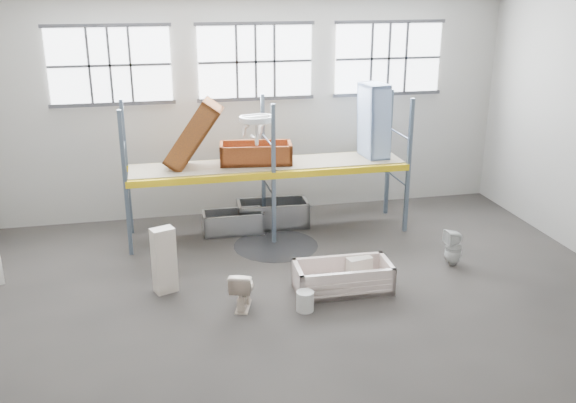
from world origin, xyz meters
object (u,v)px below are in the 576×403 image
object	(u,v)px
blue_tub_upright	(374,121)
bathtub_beige	(343,277)
steel_tub_left	(233,222)
toilet_beige	(242,288)
rust_tub_flat	(256,153)
steel_tub_right	(273,214)
bucket	(305,301)
cistern_tall	(164,260)
toilet_white	(453,248)

from	to	relation	value
blue_tub_upright	bathtub_beige	bearing A→B (deg)	-117.33
blue_tub_upright	steel_tub_left	bearing A→B (deg)	178.62
toilet_beige	rust_tub_flat	distance (m)	3.79
steel_tub_left	steel_tub_right	world-z (taller)	steel_tub_right
steel_tub_left	blue_tub_upright	world-z (taller)	blue_tub_upright
steel_tub_left	bucket	xyz separation A→B (m)	(0.72, -3.81, -0.07)
bathtub_beige	steel_tub_right	distance (m)	3.48
cistern_tall	steel_tub_left	distance (m)	3.05
bathtub_beige	bucket	distance (m)	1.05
bathtub_beige	bucket	bearing A→B (deg)	-142.94
cistern_tall	bucket	distance (m)	2.64
steel_tub_right	bucket	bearing A→B (deg)	-93.28
toilet_beige	bucket	xyz separation A→B (m)	(1.02, -0.35, -0.18)
toilet_beige	steel_tub_left	xyz separation A→B (m)	(0.30, 3.46, -0.11)
rust_tub_flat	steel_tub_left	bearing A→B (deg)	172.67
bathtub_beige	cistern_tall	bearing A→B (deg)	170.52
toilet_beige	cistern_tall	world-z (taller)	cistern_tall
bathtub_beige	toilet_beige	xyz separation A→B (m)	(-1.87, -0.25, 0.09)
toilet_beige	bucket	world-z (taller)	toilet_beige
cistern_tall	toilet_white	world-z (taller)	cistern_tall
steel_tub_right	cistern_tall	bearing A→B (deg)	-132.08
toilet_beige	rust_tub_flat	bearing A→B (deg)	-86.13
steel_tub_left	rust_tub_flat	bearing A→B (deg)	-7.33
bathtub_beige	cistern_tall	world-z (taller)	cistern_tall
toilet_white	steel_tub_right	xyz separation A→B (m)	(-3.06, 2.86, -0.07)
cistern_tall	toilet_white	distance (m)	5.59
steel_tub_right	bucket	world-z (taller)	steel_tub_right
bathtub_beige	blue_tub_upright	bearing A→B (deg)	64.47
rust_tub_flat	blue_tub_upright	size ratio (longest dim) A/B	0.92
bathtub_beige	rust_tub_flat	world-z (taller)	rust_tub_flat
cistern_tall	toilet_beige	bearing A→B (deg)	-55.34
toilet_white	blue_tub_upright	xyz separation A→B (m)	(-0.82, 2.57, 2.03)
rust_tub_flat	steel_tub_right	bearing A→B (deg)	33.86
steel_tub_left	rust_tub_flat	world-z (taller)	rust_tub_flat
toilet_beige	toilet_white	bearing A→B (deg)	-151.67
bathtub_beige	cistern_tall	xyz separation A→B (m)	(-3.14, 0.63, 0.35)
blue_tub_upright	steel_tub_right	bearing A→B (deg)	172.69
bathtub_beige	rust_tub_flat	size ratio (longest dim) A/B	1.13
rust_tub_flat	bucket	xyz separation A→B (m)	(0.18, -3.74, -1.64)
bathtub_beige	toilet_white	world-z (taller)	toilet_white
bathtub_beige	blue_tub_upright	distance (m)	4.12
cistern_tall	steel_tub_right	world-z (taller)	cistern_tall
bathtub_beige	rust_tub_flat	distance (m)	3.66
steel_tub_left	blue_tub_upright	bearing A→B (deg)	-1.38
bucket	cistern_tall	bearing A→B (deg)	151.76
cistern_tall	steel_tub_right	size ratio (longest dim) A/B	0.76
steel_tub_left	bucket	distance (m)	3.88
cistern_tall	rust_tub_flat	xyz separation A→B (m)	(2.11, 2.51, 1.21)
cistern_tall	steel_tub_left	xyz separation A→B (m)	(1.57, 2.58, -0.37)
toilet_white	rust_tub_flat	world-z (taller)	rust_tub_flat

